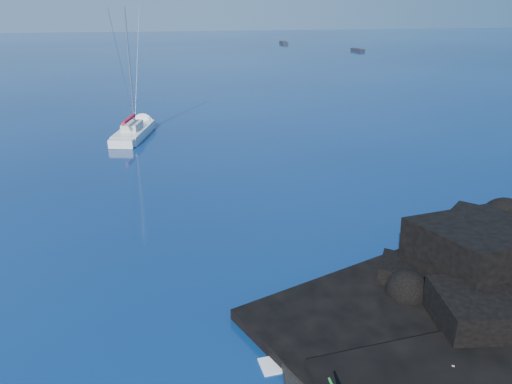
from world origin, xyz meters
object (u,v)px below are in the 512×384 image
sailboat (134,136)px  distant_boat_a (284,44)px  sunbather (441,372)px  distant_boat_b (358,51)px

sailboat → distant_boat_a: 104.95m
sailboat → sunbather: (11.11, -34.55, 0.52)m
sailboat → distant_boat_a: (37.90, 97.87, 0.00)m
sunbather → distant_boat_b: size_ratio=0.37×
distant_boat_a → distant_boat_b: 27.56m
sailboat → distant_boat_b: sailboat is taller
sailboat → distant_boat_a: bearing=82.2°
sailboat → distant_boat_b: 89.20m
sunbather → distant_boat_b: (39.53, 107.98, -0.52)m
sunbather → distant_boat_a: bearing=68.1°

